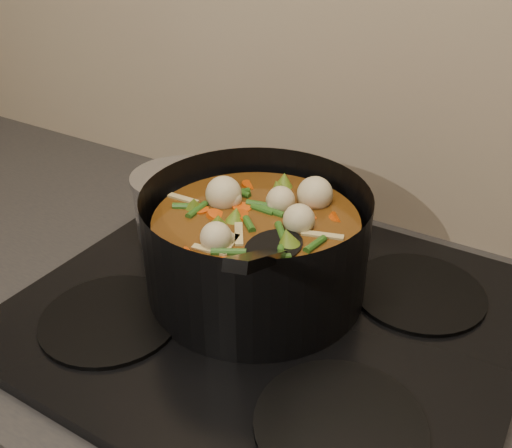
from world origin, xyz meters
The scene contains 3 objects.
stovetop centered at (0.00, 1.93, 0.92)m, with size 0.62×0.54×0.03m.
stockpot centered at (-0.04, 1.96, 1.00)m, with size 0.32×0.39×0.22m.
saucepan centered at (-0.21, 2.02, 0.98)m, with size 0.15×0.15×0.12m.
Camera 1 is at (0.29, 1.41, 1.41)m, focal length 40.00 mm.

